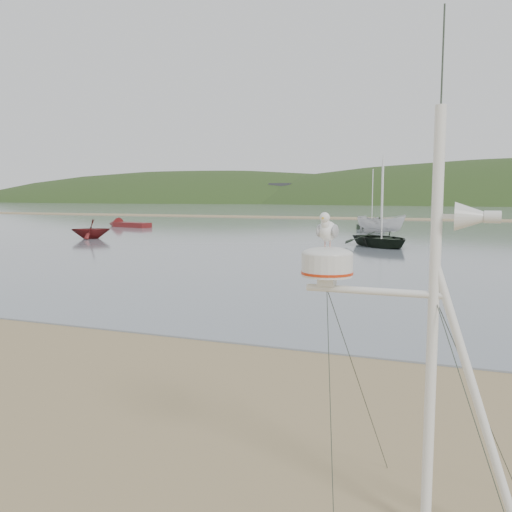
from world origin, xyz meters
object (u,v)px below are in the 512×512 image
(boat_red, at_px, (91,220))
(boat_white, at_px, (381,209))
(boat_dark, at_px, (382,209))
(sailboat_dark_mid, at_px, (376,225))
(dinghy_red_far, at_px, (123,224))
(mast_rig, at_px, (423,414))

(boat_red, height_order, boat_white, boat_white)
(boat_dark, xyz_separation_m, boat_red, (-21.74, -1.16, -1.03))
(boat_red, height_order, sailboat_dark_mid, sailboat_dark_mid)
(boat_red, xyz_separation_m, dinghy_red_far, (-6.93, 14.14, -1.16))
(mast_rig, relative_size, boat_dark, 1.04)
(boat_white, height_order, sailboat_dark_mid, sailboat_dark_mid)
(boat_white, bearing_deg, mast_rig, -163.53)
(boat_white, bearing_deg, boat_dark, -163.88)
(boat_dark, distance_m, boat_white, 12.49)
(boat_red, distance_m, sailboat_dark_mid, 28.83)
(boat_red, relative_size, sailboat_dark_mid, 0.43)
(dinghy_red_far, bearing_deg, boat_red, -63.88)
(boat_dark, bearing_deg, sailboat_dark_mid, 56.76)
(sailboat_dark_mid, bearing_deg, boat_red, -129.31)
(sailboat_dark_mid, bearing_deg, boat_white, -79.03)
(boat_dark, xyz_separation_m, boat_white, (-1.79, 12.36, -0.30))
(boat_white, relative_size, sailboat_dark_mid, 0.65)
(boat_dark, xyz_separation_m, dinghy_red_far, (-28.67, 12.98, -2.19))
(dinghy_red_far, bearing_deg, mast_rig, -52.19)
(mast_rig, bearing_deg, dinghy_red_far, 127.81)
(boat_dark, relative_size, boat_red, 1.74)
(boat_dark, bearing_deg, mast_rig, -123.88)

